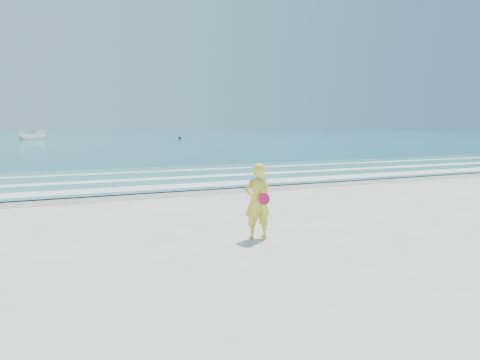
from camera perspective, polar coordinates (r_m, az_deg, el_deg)
name	(u,v)px	position (r m, az deg, el deg)	size (l,w,h in m)	color
ground	(320,248)	(10.01, 9.71, -8.21)	(400.00, 400.00, 0.00)	silver
wet_sand	(187,192)	(18.03, -6.47, -1.41)	(400.00, 2.40, 0.00)	#B2A893
ocean	(55,135)	(113.15, -21.62, 5.11)	(400.00, 190.00, 0.04)	#19727F
shallow	(155,177)	(22.79, -10.33, 0.37)	(400.00, 10.00, 0.01)	#59B7AD
foam_near	(177,186)	(19.25, -7.66, -0.74)	(400.00, 1.40, 0.01)	white
foam_mid	(159,179)	(22.02, -9.83, 0.18)	(400.00, 0.90, 0.01)	white
foam_far	(143,172)	(25.21, -11.71, 0.97)	(400.00, 0.60, 0.01)	white
boat	(33,134)	(81.57, -23.90, 5.14)	(1.74, 4.62, 1.78)	white
buoy	(180,138)	(78.87, -7.36, 5.13)	(0.41, 0.41, 0.41)	black
woman	(257,201)	(10.53, 2.13, -2.58)	(0.64, 0.43, 1.71)	yellow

